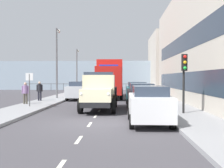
# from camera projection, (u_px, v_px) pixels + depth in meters

# --- Properties ---
(ground_plane) EXTENTS (80.00, 80.00, 0.00)m
(ground_plane) POSITION_uv_depth(u_px,v_px,m) (105.00, 103.00, 21.03)
(ground_plane) COLOR #423F44
(sidewalk_left) EXTENTS (2.59, 39.86, 0.15)m
(sidewalk_left) POSITION_uv_depth(u_px,v_px,m) (165.00, 102.00, 20.82)
(sidewalk_left) COLOR gray
(sidewalk_left) RESTS_ON ground_plane
(sidewalk_right) EXTENTS (2.59, 39.86, 0.15)m
(sidewalk_right) POSITION_uv_depth(u_px,v_px,m) (46.00, 102.00, 21.23)
(sidewalk_right) COLOR gray
(sidewalk_right) RESTS_ON ground_plane
(road_centreline_markings) EXTENTS (0.12, 34.60, 0.01)m
(road_centreline_markings) POSITION_uv_depth(u_px,v_px,m) (104.00, 104.00, 19.85)
(road_centreline_markings) COLOR silver
(road_centreline_markings) RESTS_ON ground_plane
(building_far_block) EXTENTS (8.96, 11.34, 9.05)m
(building_far_block) POSITION_uv_depth(u_px,v_px,m) (179.00, 63.00, 41.46)
(building_far_block) COLOR beige
(building_far_block) RESTS_ON ground_plane
(sea_horizon) EXTENTS (80.00, 0.80, 5.00)m
(sea_horizon) POSITION_uv_depth(u_px,v_px,m) (114.00, 75.00, 43.87)
(sea_horizon) COLOR #8C9EAD
(sea_horizon) RESTS_ON ground_plane
(seawall_railing) EXTENTS (28.08, 0.08, 1.20)m
(seawall_railing) POSITION_uv_depth(u_px,v_px,m) (113.00, 85.00, 40.32)
(seawall_railing) COLOR #4C5156
(seawall_railing) RESTS_ON ground_plane
(truck_vintage_cream) EXTENTS (2.17, 5.64, 2.43)m
(truck_vintage_cream) POSITION_uv_depth(u_px,v_px,m) (99.00, 92.00, 16.01)
(truck_vintage_cream) COLOR black
(truck_vintage_cream) RESTS_ON ground_plane
(lorry_cargo_red) EXTENTS (2.58, 8.20, 3.87)m
(lorry_cargo_red) POSITION_uv_depth(u_px,v_px,m) (110.00, 78.00, 26.38)
(lorry_cargo_red) COLOR red
(lorry_cargo_red) RESTS_ON ground_plane
(car_white_kerbside_near) EXTENTS (1.83, 3.82, 1.72)m
(car_white_kerbside_near) POSITION_uv_depth(u_px,v_px,m) (149.00, 104.00, 11.40)
(car_white_kerbside_near) COLOR white
(car_white_kerbside_near) RESTS_ON ground_plane
(car_black_kerbside_1) EXTENTS (1.78, 4.40, 1.72)m
(car_black_kerbside_1) POSITION_uv_depth(u_px,v_px,m) (141.00, 96.00, 16.31)
(car_black_kerbside_1) COLOR black
(car_black_kerbside_1) RESTS_ON ground_plane
(car_teal_kerbside_2) EXTENTS (1.83, 4.36, 1.72)m
(car_teal_kerbside_2) POSITION_uv_depth(u_px,v_px,m) (137.00, 92.00, 21.53)
(car_teal_kerbside_2) COLOR #1E6670
(car_teal_kerbside_2) RESTS_ON ground_plane
(car_silver_oppositeside_0) EXTENTS (1.98, 4.25, 1.72)m
(car_silver_oppositeside_0) POSITION_uv_depth(u_px,v_px,m) (79.00, 90.00, 24.11)
(car_silver_oppositeside_0) COLOR #B7BABF
(car_silver_oppositeside_0) RESTS_ON ground_plane
(car_maroon_oppositeside_1) EXTENTS (1.97, 4.67, 1.72)m
(car_maroon_oppositeside_1) POSITION_uv_depth(u_px,v_px,m) (89.00, 88.00, 30.85)
(car_maroon_oppositeside_1) COLOR maroon
(car_maroon_oppositeside_1) RESTS_ON ground_plane
(pedestrian_strolling) EXTENTS (0.53, 0.34, 1.59)m
(pedestrian_strolling) POSITION_uv_depth(u_px,v_px,m) (25.00, 91.00, 18.79)
(pedestrian_strolling) COLOR #4C473D
(pedestrian_strolling) RESTS_ON sidewalk_right
(pedestrian_with_bag) EXTENTS (0.53, 0.34, 1.61)m
(pedestrian_with_bag) POSITION_uv_depth(u_px,v_px,m) (40.00, 89.00, 21.50)
(pedestrian_with_bag) COLOR black
(pedestrian_with_bag) RESTS_ON sidewalk_right
(traffic_light_near) EXTENTS (0.28, 0.41, 3.20)m
(traffic_light_near) POSITION_uv_depth(u_px,v_px,m) (184.00, 70.00, 13.73)
(traffic_light_near) COLOR black
(traffic_light_near) RESTS_ON sidewalk_left
(lamp_post_promenade) EXTENTS (0.32, 1.14, 6.68)m
(lamp_post_promenade) POSITION_uv_depth(u_px,v_px,m) (57.00, 57.00, 24.42)
(lamp_post_promenade) COLOR #59595B
(lamp_post_promenade) RESTS_ON sidewalk_right
(lamp_post_far) EXTENTS (0.32, 1.14, 5.83)m
(lamp_post_far) POSITION_uv_depth(u_px,v_px,m) (77.00, 66.00, 34.58)
(lamp_post_far) COLOR #59595B
(lamp_post_far) RESTS_ON sidewalk_right
(street_sign) EXTENTS (0.50, 0.07, 2.25)m
(street_sign) POSITION_uv_depth(u_px,v_px,m) (29.00, 84.00, 17.19)
(street_sign) COLOR #4C4C4C
(street_sign) RESTS_ON sidewalk_right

